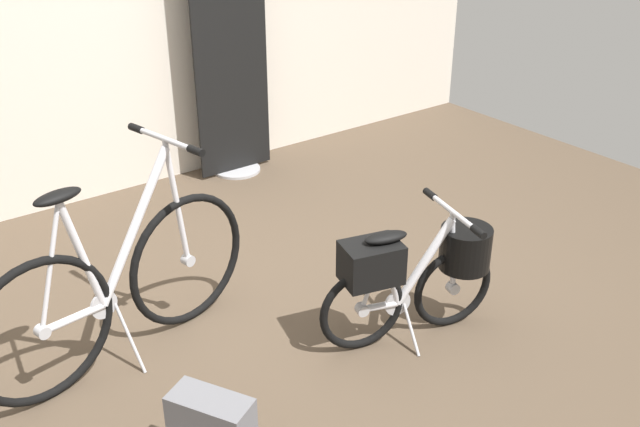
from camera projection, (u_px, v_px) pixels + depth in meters
name	position (u px, v px, depth m)	size (l,w,h in m)	color
ground_plane	(326.00, 328.00, 3.80)	(6.49, 6.49, 0.00)	brown
floor_banner_stand	(231.00, 63.00, 5.26)	(0.60, 0.36, 1.87)	#B7B7BC
folding_bike_foreground	(418.00, 270.00, 3.59)	(0.95, 0.52, 0.69)	black
display_bike_left	(120.00, 286.00, 3.43)	(1.50, 0.53, 1.06)	black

